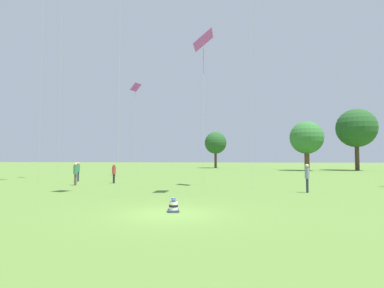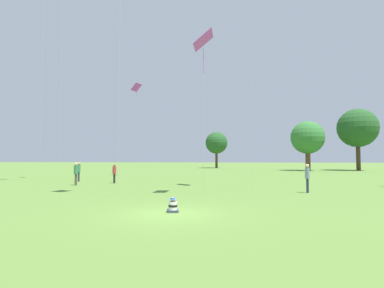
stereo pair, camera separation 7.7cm
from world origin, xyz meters
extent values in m
plane|color=#567A33|center=(0.00, 0.00, 0.00)|extent=(300.00, 300.00, 0.00)
cube|color=#383D56|center=(0.02, 0.42, 0.05)|extent=(0.56, 0.64, 0.10)
cylinder|color=white|center=(0.05, 0.32, 0.27)|extent=(0.43, 0.43, 0.33)
cylinder|color=black|center=(0.05, 0.32, 0.27)|extent=(0.44, 0.44, 0.09)
sphere|color=#A37556|center=(0.05, 0.32, 0.51)|extent=(0.19, 0.19, 0.19)
cylinder|color=#4C70B7|center=(0.05, 0.32, 0.52)|extent=(0.32, 0.32, 0.01)
cylinder|color=#4C70B7|center=(0.05, 0.32, 0.55)|extent=(0.19, 0.19, 0.08)
cylinder|color=#282D42|center=(7.27, 8.24, 0.45)|extent=(0.22, 0.22, 0.90)
cylinder|color=gray|center=(7.27, 8.24, 1.26)|extent=(0.40, 0.40, 0.71)
sphere|color=#DBAD89|center=(7.27, 8.24, 1.72)|extent=(0.24, 0.24, 0.24)
cylinder|color=brown|center=(-10.17, 11.33, 0.45)|extent=(0.26, 0.26, 0.91)
cylinder|color=#387A51|center=(-10.17, 11.33, 1.27)|extent=(0.48, 0.48, 0.72)
sphere|color=#DBAD89|center=(-10.17, 11.33, 1.73)|extent=(0.25, 0.25, 0.25)
cylinder|color=#282D42|center=(-11.98, 15.18, 0.45)|extent=(0.22, 0.22, 0.90)
cylinder|color=#387A51|center=(-11.98, 15.18, 1.25)|extent=(0.41, 0.41, 0.71)
sphere|color=tan|center=(-11.98, 15.18, 1.71)|extent=(0.24, 0.24, 0.24)
cylinder|color=black|center=(-7.83, 13.67, 0.41)|extent=(0.25, 0.25, 0.83)
cylinder|color=#B23833|center=(-7.83, 13.67, 1.16)|extent=(0.46, 0.46, 0.66)
sphere|color=brown|center=(-7.83, 13.67, 1.58)|extent=(0.22, 0.22, 0.22)
cube|color=#B738C6|center=(-9.23, 23.90, 11.07)|extent=(1.26, 1.44, 0.84)
cylinder|color=#B738C6|center=(-9.23, 23.90, 10.17)|extent=(0.02, 0.02, 0.95)
cylinder|color=#BCB7A8|center=(-9.23, 23.90, 5.54)|extent=(0.01, 0.01, 11.06)
cylinder|color=#BCB7A8|center=(-14.78, 13.35, 10.50)|extent=(0.01, 0.01, 20.99)
cube|color=#B738C6|center=(0.78, 6.15, 9.44)|extent=(1.13, 1.44, 0.93)
cylinder|color=#B738C6|center=(0.78, 6.15, 8.14)|extent=(0.02, 0.02, 1.59)
cylinder|color=#BCB7A8|center=(0.78, 6.15, 4.72)|extent=(0.01, 0.01, 9.43)
cylinder|color=#BCB7A8|center=(-3.91, 4.46, 7.96)|extent=(0.01, 0.01, 15.92)
cylinder|color=#BCB7A8|center=(3.93, 10.12, 8.64)|extent=(0.01, 0.01, 17.27)
cylinder|color=#BCB7A8|center=(-14.89, 16.64, 10.63)|extent=(0.01, 0.01, 21.26)
cylinder|color=brown|center=(16.17, 44.22, 2.17)|extent=(0.86, 0.86, 4.35)
sphere|color=#337033|center=(16.17, 44.22, 5.97)|extent=(5.91, 5.91, 5.91)
cylinder|color=#473323|center=(25.33, 45.83, 2.91)|extent=(0.73, 0.73, 5.82)
sphere|color=#235123|center=(25.33, 45.83, 7.74)|extent=(7.01, 7.01, 7.01)
cylinder|color=#473323|center=(-0.83, 56.67, 2.19)|extent=(0.56, 0.56, 4.39)
sphere|color=#235123|center=(-0.83, 56.67, 5.76)|extent=(5.01, 5.01, 5.01)
camera|label=1|loc=(2.33, -11.80, 2.20)|focal=28.00mm
camera|label=2|loc=(2.41, -11.79, 2.20)|focal=28.00mm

